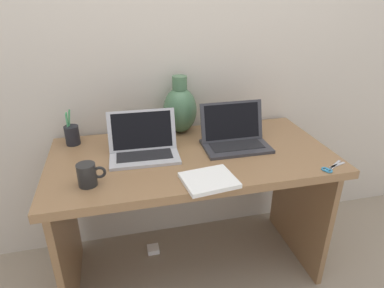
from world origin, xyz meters
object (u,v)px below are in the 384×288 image
laptop_left (143,144)px  power_brick (153,249)px  green_vase (180,109)px  scissors (330,168)px  coffee_mug (88,175)px  pen_cup (72,135)px  laptop_right (234,135)px  notebook_stack (209,180)px

laptop_left → power_brick: laptop_left is taller
power_brick → green_vase: bearing=28.1°
power_brick → scissors: bearing=-31.1°
coffee_mug → pen_cup: 0.44m
green_vase → coffee_mug: green_vase is taller
laptop_right → green_vase: size_ratio=1.05×
green_vase → notebook_stack: (0.01, -0.56, -0.12)m
laptop_right → power_brick: laptop_right is taller
green_vase → power_brick: bearing=-151.9°
notebook_stack → power_brick: bearing=115.3°
laptop_left → power_brick: size_ratio=4.74×
laptop_left → laptop_right: laptop_right is taller
notebook_stack → laptop_left: bearing=126.5°
laptop_left → green_vase: 0.34m
coffee_mug → notebook_stack: bearing=-10.9°
scissors → laptop_left: bearing=157.0°
green_vase → notebook_stack: size_ratio=1.47×
laptop_left → laptop_right: 0.46m
scissors → power_brick: scissors is taller
green_vase → pen_cup: (-0.57, -0.04, -0.08)m
laptop_right → pen_cup: laptop_right is taller
coffee_mug → scissors: size_ratio=0.81×
notebook_stack → scissors: notebook_stack is taller
coffee_mug → power_brick: size_ratio=1.65×
scissors → power_brick: 1.16m
laptop_left → coffee_mug: bearing=-137.7°
green_vase → laptop_left: bearing=-134.0°
laptop_left → scissors: 0.87m
laptop_right → green_vase: bearing=134.4°
laptop_right → power_brick: 0.90m
laptop_right → scissors: 0.48m
green_vase → coffee_mug: 0.67m
laptop_left → scissors: laptop_left is taller
coffee_mug → scissors: coffee_mug is taller
green_vase → power_brick: size_ratio=4.50×
coffee_mug → power_brick: coffee_mug is taller
laptop_left → notebook_stack: laptop_left is taller
coffee_mug → scissors: 1.05m
coffee_mug → green_vase: bearing=44.1°
notebook_stack → power_brick: notebook_stack is taller
laptop_right → notebook_stack: (-0.22, -0.32, -0.05)m
laptop_right → coffee_mug: bearing=-162.2°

